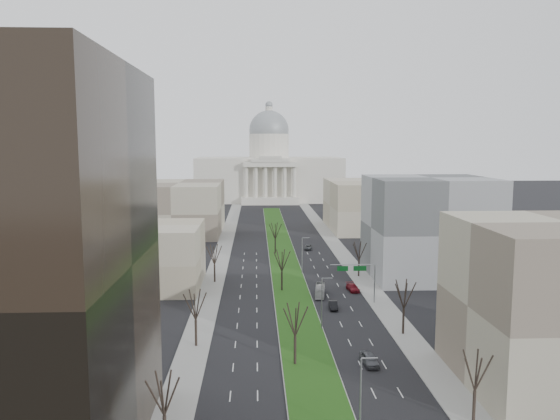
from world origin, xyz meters
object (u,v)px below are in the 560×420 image
object	(u,v)px
car_grey_near	(369,359)
box_van	(320,290)
car_red	(353,288)
car_black	(333,305)
car_grey_far	(308,247)

from	to	relation	value
car_grey_near	box_van	distance (m)	36.50
car_red	box_van	world-z (taller)	box_van
car_black	car_grey_far	distance (m)	59.73
car_red	box_van	bearing A→B (deg)	-162.70
car_red	box_van	distance (m)	8.27
car_black	car_grey_far	bearing A→B (deg)	92.69
car_grey_near	car_red	size ratio (longest dim) A/B	0.96
car_grey_far	box_van	xyz separation A→B (m)	(-2.31, -50.26, 0.47)
car_grey_near	car_grey_far	xyz separation A→B (m)	(-0.60, 86.64, -0.21)
car_black	car_red	xyz separation A→B (m)	(6.13, 12.78, 0.01)
box_van	car_grey_near	bearing A→B (deg)	-77.26
car_grey_far	car_grey_near	bearing A→B (deg)	-81.67
car_black	box_van	world-z (taller)	box_van
car_black	car_grey_far	size ratio (longest dim) A/B	0.99
car_grey_near	car_grey_far	size ratio (longest dim) A/B	1.09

